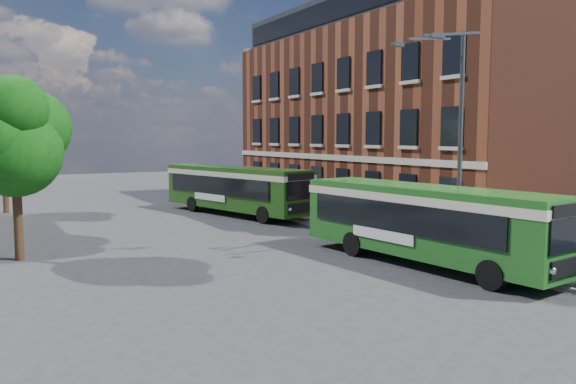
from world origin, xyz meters
TOP-DOWN VIEW (x-y plane):
  - ground at (0.00, 0.00)m, footprint 120.00×120.00m
  - pavement at (7.00, 8.00)m, footprint 6.00×48.00m
  - kerb_line at (3.95, 8.00)m, footprint 0.12×48.00m
  - brick_office at (14.00, 12.00)m, footprint 12.10×26.00m
  - street_lamp at (4.84, -2.00)m, footprint 2.96×2.38m
  - bus_stop_sign at (5.60, -4.20)m, footprint 0.35×0.08m
  - bus_front at (2.84, -2.58)m, footprint 3.78×11.44m
  - bus_rear at (2.26, 13.83)m, footprint 5.32×12.07m
  - pedestrian_a at (6.72, -3.86)m, footprint 0.69×0.46m
  - pedestrian_b at (6.68, -2.98)m, footprint 0.93×0.75m
  - tree_left at (-10.64, 5.92)m, footprint 4.28×4.07m
  - tree_right at (-10.32, 21.78)m, footprint 4.06×3.86m

SIDE VIEW (x-z plane):
  - ground at x=0.00m, z-range 0.00..0.00m
  - kerb_line at x=3.95m, z-range 0.00..0.01m
  - pavement at x=7.00m, z-range 0.00..0.15m
  - pedestrian_b at x=6.68m, z-range 0.15..1.98m
  - pedestrian_a at x=6.72m, z-range 0.15..2.00m
  - bus_stop_sign at x=5.60m, z-range 0.25..2.77m
  - bus_front at x=2.84m, z-range 0.32..3.34m
  - bus_rear at x=2.26m, z-range 0.32..3.34m
  - tree_right at x=-10.32m, z-range 1.22..8.07m
  - street_lamp at x=4.84m, z-range 0.29..9.29m
  - tree_left at x=-10.64m, z-range 1.29..8.52m
  - brick_office at x=14.00m, z-range -0.13..14.07m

